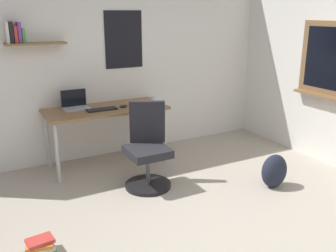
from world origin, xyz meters
TOP-DOWN VIEW (x-y plane):
  - ground_plane at (0.00, 0.00)m, footprint 5.20×5.20m
  - wall_back at (-0.01, 2.45)m, footprint 5.00×0.30m
  - desk at (-0.13, 2.04)m, footprint 1.50×0.66m
  - office_chair at (0.07, 1.25)m, footprint 0.54×0.56m
  - laptop at (-0.46, 2.19)m, footprint 0.31×0.21m
  - keyboard at (-0.20, 1.96)m, footprint 0.37×0.13m
  - computer_mouse at (0.08, 1.96)m, footprint 0.10×0.06m
  - coffee_mug at (0.52, 2.01)m, footprint 0.08×0.08m
  - backpack at (1.30, 0.52)m, footprint 0.32×0.22m
  - book_stack_on_floor at (-1.26, 0.49)m, footprint 0.24×0.19m

SIDE VIEW (x-z plane):
  - ground_plane at x=0.00m, z-range 0.00..0.00m
  - book_stack_on_floor at x=-1.26m, z-range 0.00..0.13m
  - backpack at x=1.30m, z-range 0.00..0.39m
  - office_chair at x=0.07m, z-range -0.07..0.88m
  - desk at x=-0.13m, z-range 0.30..1.06m
  - keyboard at x=-0.20m, z-range 0.75..0.77m
  - computer_mouse at x=0.08m, z-range 0.75..0.79m
  - coffee_mug at x=0.52m, z-range 0.75..0.84m
  - laptop at x=-0.46m, z-range 0.69..0.92m
  - wall_back at x=-0.01m, z-range 0.00..2.60m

